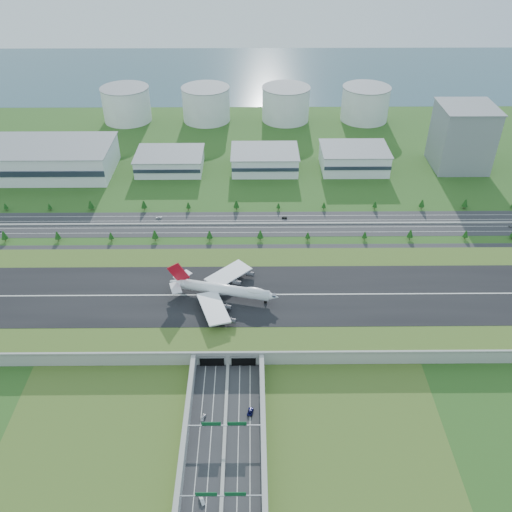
{
  "coord_description": "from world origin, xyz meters",
  "views": [
    {
      "loc": [
        13.49,
        -255.96,
        216.99
      ],
      "look_at": [
        15.92,
        35.0,
        12.38
      ],
      "focal_mm": 38.0,
      "sensor_mm": 36.0,
      "label": 1
    }
  ],
  "objects_px": {
    "car_1": "(202,500)",
    "boeing_747": "(223,289)",
    "car_2": "(250,411)",
    "car_7": "(159,217)",
    "office_tower": "(462,137)",
    "car_0": "(203,418)",
    "car_6": "(512,226)",
    "car_5": "(284,218)",
    "fuel_tank_a": "(126,104)"
  },
  "relations": [
    {
      "from": "car_0",
      "to": "office_tower",
      "type": "bearing_deg",
      "value": 71.98
    },
    {
      "from": "office_tower",
      "to": "car_0",
      "type": "xyz_separation_m",
      "value": [
        -210.94,
        -280.43,
        -26.61
      ]
    },
    {
      "from": "car_0",
      "to": "car_2",
      "type": "height_order",
      "value": "car_2"
    },
    {
      "from": "car_1",
      "to": "car_6",
      "type": "height_order",
      "value": "car_1"
    },
    {
      "from": "car_0",
      "to": "car_6",
      "type": "bearing_deg",
      "value": 57.28
    },
    {
      "from": "boeing_747",
      "to": "car_5",
      "type": "xyz_separation_m",
      "value": [
        42.33,
        104.72,
        -13.23
      ]
    },
    {
      "from": "fuel_tank_a",
      "to": "car_0",
      "type": "height_order",
      "value": "fuel_tank_a"
    },
    {
      "from": "car_2",
      "to": "car_7",
      "type": "height_order",
      "value": "car_2"
    },
    {
      "from": "boeing_747",
      "to": "car_0",
      "type": "distance_m",
      "value": 84.84
    },
    {
      "from": "office_tower",
      "to": "car_7",
      "type": "bearing_deg",
      "value": -160.64
    },
    {
      "from": "office_tower",
      "to": "car_2",
      "type": "distance_m",
      "value": 335.69
    },
    {
      "from": "fuel_tank_a",
      "to": "car_0",
      "type": "xyz_separation_m",
      "value": [
        109.06,
        -395.43,
        -16.61
      ]
    },
    {
      "from": "car_6",
      "to": "car_7",
      "type": "relative_size",
      "value": 1.08
    },
    {
      "from": "office_tower",
      "to": "car_7",
      "type": "relative_size",
      "value": 11.35
    },
    {
      "from": "car_7",
      "to": "car_0",
      "type": "bearing_deg",
      "value": 13.7
    },
    {
      "from": "car_0",
      "to": "car_2",
      "type": "xyz_separation_m",
      "value": [
        23.09,
        3.49,
        0.0
      ]
    },
    {
      "from": "office_tower",
      "to": "car_5",
      "type": "relative_size",
      "value": 13.45
    },
    {
      "from": "office_tower",
      "to": "fuel_tank_a",
      "type": "height_order",
      "value": "office_tower"
    },
    {
      "from": "fuel_tank_a",
      "to": "car_6",
      "type": "bearing_deg",
      "value": -33.81
    },
    {
      "from": "car_0",
      "to": "car_6",
      "type": "distance_m",
      "value": 281.41
    },
    {
      "from": "car_0",
      "to": "car_5",
      "type": "xyz_separation_m",
      "value": [
        49.35,
        188.24,
        -0.09
      ]
    },
    {
      "from": "car_0",
      "to": "fuel_tank_a",
      "type": "bearing_deg",
      "value": 124.35
    },
    {
      "from": "car_2",
      "to": "car_7",
      "type": "xyz_separation_m",
      "value": [
        -70.98,
        185.99,
        -0.07
      ]
    },
    {
      "from": "car_1",
      "to": "car_2",
      "type": "xyz_separation_m",
      "value": [
        20.45,
        46.29,
        0.04
      ]
    },
    {
      "from": "boeing_747",
      "to": "office_tower",
      "type": "bearing_deg",
      "value": 57.24
    },
    {
      "from": "car_2",
      "to": "car_5",
      "type": "relative_size",
      "value": 1.35
    },
    {
      "from": "car_1",
      "to": "car_6",
      "type": "xyz_separation_m",
      "value": [
        218.05,
        217.41,
        -0.0
      ]
    },
    {
      "from": "car_1",
      "to": "car_7",
      "type": "xyz_separation_m",
      "value": [
        -50.52,
        232.28,
        -0.03
      ]
    },
    {
      "from": "car_1",
      "to": "boeing_747",
      "type": "bearing_deg",
      "value": 63.41
    },
    {
      "from": "car_2",
      "to": "car_7",
      "type": "relative_size",
      "value": 1.14
    },
    {
      "from": "car_6",
      "to": "car_1",
      "type": "bearing_deg",
      "value": 125.23
    },
    {
      "from": "car_0",
      "to": "car_2",
      "type": "distance_m",
      "value": 23.35
    },
    {
      "from": "car_1",
      "to": "fuel_tank_a",
      "type": "bearing_deg",
      "value": 79.69
    },
    {
      "from": "office_tower",
      "to": "car_1",
      "type": "height_order",
      "value": "office_tower"
    },
    {
      "from": "car_7",
      "to": "office_tower",
      "type": "bearing_deg",
      "value": 108.88
    },
    {
      "from": "fuel_tank_a",
      "to": "car_2",
      "type": "distance_m",
      "value": 413.96
    },
    {
      "from": "car_5",
      "to": "car_6",
      "type": "height_order",
      "value": "car_6"
    },
    {
      "from": "boeing_747",
      "to": "car_5",
      "type": "bearing_deg",
      "value": 81.24
    },
    {
      "from": "fuel_tank_a",
      "to": "car_1",
      "type": "distance_m",
      "value": 452.55
    },
    {
      "from": "fuel_tank_a",
      "to": "car_7",
      "type": "height_order",
      "value": "fuel_tank_a"
    },
    {
      "from": "office_tower",
      "to": "car_5",
      "type": "xyz_separation_m",
      "value": [
        -161.58,
        -92.19,
        -26.71
      ]
    },
    {
      "from": "car_0",
      "to": "car_2",
      "type": "bearing_deg",
      "value": 27.52
    },
    {
      "from": "office_tower",
      "to": "car_1",
      "type": "distance_m",
      "value": 385.46
    },
    {
      "from": "car_1",
      "to": "car_7",
      "type": "distance_m",
      "value": 237.71
    },
    {
      "from": "car_1",
      "to": "car_5",
      "type": "xyz_separation_m",
      "value": [
        46.71,
        231.05,
        -0.05
      ]
    },
    {
      "from": "car_0",
      "to": "car_7",
      "type": "bearing_deg",
      "value": 123.12
    },
    {
      "from": "fuel_tank_a",
      "to": "car_6",
      "type": "relative_size",
      "value": 9.57
    },
    {
      "from": "car_5",
      "to": "car_2",
      "type": "bearing_deg",
      "value": 5.55
    },
    {
      "from": "car_0",
      "to": "car_7",
      "type": "height_order",
      "value": "car_0"
    },
    {
      "from": "office_tower",
      "to": "car_5",
      "type": "height_order",
      "value": "office_tower"
    }
  ]
}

